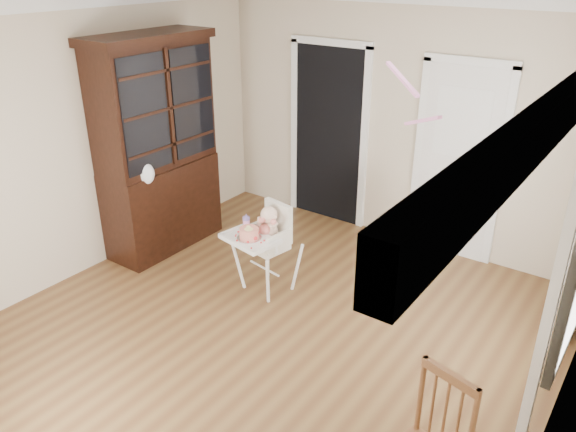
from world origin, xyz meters
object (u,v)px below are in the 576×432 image
Objects in this scene: high_chair at (267,238)px; cake at (249,233)px; china_cabinet at (157,146)px; sippy_cup at (246,223)px.

high_chair is 3.94× the size of cake.
high_chair is at bearing -3.25° from china_cabinet.
sippy_cup is 1.43m from china_cabinet.
cake is at bearing -43.10° from sippy_cup.
cake is 1.59m from china_cabinet.
cake is 1.39× the size of sippy_cup.
high_chair is 5.46× the size of sippy_cup.
china_cabinet is at bearing 168.92° from cake.
high_chair is 1.65m from china_cabinet.
china_cabinet reaches higher than cake.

